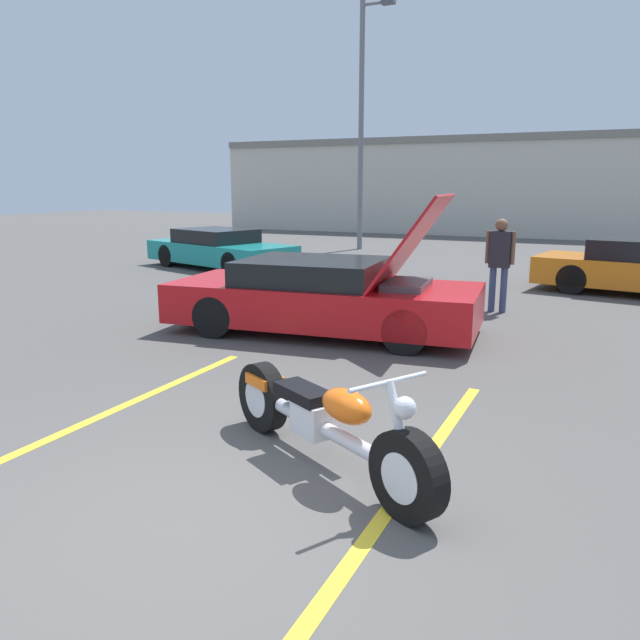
{
  "coord_description": "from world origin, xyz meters",
  "views": [
    {
      "loc": [
        2.47,
        -3.11,
        2.29
      ],
      "look_at": [
        -0.44,
        3.05,
        0.8
      ],
      "focal_mm": 35.0,
      "sensor_mm": 36.0,
      "label": 1
    }
  ],
  "objects": [
    {
      "name": "parked_car_left_row",
      "position": [
        -7.42,
        11.31,
        0.53
      ],
      "size": [
        4.85,
        3.01,
        1.08
      ],
      "rotation": [
        0.0,
        0.0,
        -0.3
      ],
      "color": "teal",
      "rests_on": "ground"
    },
    {
      "name": "light_pole",
      "position": [
        -5.79,
        17.87,
        4.53
      ],
      "size": [
        1.21,
        0.28,
        8.29
      ],
      "color": "slate",
      "rests_on": "ground"
    },
    {
      "name": "far_building",
      "position": [
        0.0,
        27.07,
        2.34
      ],
      "size": [
        32.0,
        4.2,
        4.4
      ],
      "color": "beige",
      "rests_on": "ground"
    },
    {
      "name": "motorcycle",
      "position": [
        0.46,
        1.22,
        0.4
      ],
      "size": [
        2.38,
        1.44,
        0.96
      ],
      "rotation": [
        0.0,
        0.0,
        -0.51
      ],
      "color": "black",
      "rests_on": "ground"
    },
    {
      "name": "show_car_hood_open",
      "position": [
        -1.55,
        5.57,
        0.58
      ],
      "size": [
        4.92,
        2.42,
        2.15
      ],
      "rotation": [
        0.0,
        0.0,
        0.11
      ],
      "color": "red",
      "rests_on": "ground"
    },
    {
      "name": "parking_stripe_foreground",
      "position": [
        -2.06,
        1.31,
        0.0
      ],
      "size": [
        0.12,
        4.92,
        0.01
      ],
      "primitive_type": "cube",
      "color": "yellow",
      "rests_on": "ground"
    },
    {
      "name": "spectator_near_motorcycle",
      "position": [
        0.62,
        8.38,
        1.01
      ],
      "size": [
        0.52,
        0.22,
        1.69
      ],
      "color": "#38476B",
      "rests_on": "ground"
    },
    {
      "name": "parking_stripe_middle",
      "position": [
        1.17,
        1.31,
        0.0
      ],
      "size": [
        0.12,
        4.92,
        0.01
      ],
      "primitive_type": "cube",
      "color": "yellow",
      "rests_on": "ground"
    },
    {
      "name": "ground_plane",
      "position": [
        0.0,
        0.0,
        0.0
      ],
      "size": [
        80.0,
        80.0,
        0.0
      ],
      "primitive_type": "plane",
      "color": "#514F4C"
    }
  ]
}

